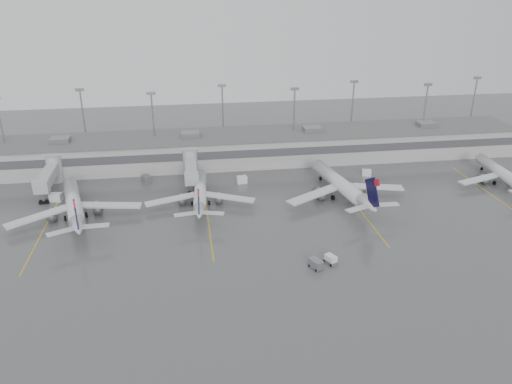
{
  "coord_description": "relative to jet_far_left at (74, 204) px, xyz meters",
  "views": [
    {
      "loc": [
        -21.41,
        -77.52,
        49.97
      ],
      "look_at": [
        -6.42,
        24.0,
        5.0
      ],
      "focal_mm": 35.0,
      "sensor_mm": 36.0,
      "label": 1
    }
  ],
  "objects": [
    {
      "name": "jet_bridge_right",
      "position": [
        26.19,
        18.67,
        0.61
      ],
      "size": [
        4.0,
        17.2,
        7.0
      ],
      "color": "#ACAFB2",
      "rests_on": "ground"
    },
    {
      "name": "gse_uld_a",
      "position": [
        -6.26,
        9.94,
        -2.29
      ],
      "size": [
        2.99,
        2.23,
        1.94
      ],
      "primitive_type": "cube",
      "rotation": [
        0.0,
        0.0,
        -0.15
      ],
      "color": "white",
      "rests_on": "ground"
    },
    {
      "name": "jet_mid_left",
      "position": [
        27.95,
        3.11,
        -0.36
      ],
      "size": [
        25.73,
        28.9,
        9.35
      ],
      "rotation": [
        0.0,
        0.0,
        -0.06
      ],
      "color": "silver",
      "rests_on": "ground"
    },
    {
      "name": "jet_mid_right",
      "position": [
        61.85,
        1.89,
        0.16
      ],
      "size": [
        30.01,
        33.9,
        11.03
      ],
      "rotation": [
        0.0,
        0.0,
        0.16
      ],
      "color": "silver",
      "rests_on": "ground"
    },
    {
      "name": "gse_uld_c",
      "position": [
        73.09,
        14.84,
        -2.43
      ],
      "size": [
        2.68,
        2.14,
        1.66
      ],
      "primitive_type": "cube",
      "rotation": [
        0.0,
        0.0,
        -0.27
      ],
      "color": "white",
      "rests_on": "ground"
    },
    {
      "name": "ground",
      "position": [
        46.69,
        -27.05,
        -3.26
      ],
      "size": [
        260.0,
        260.0,
        0.0
      ],
      "primitive_type": "plane",
      "color": "#505052",
      "rests_on": "ground"
    },
    {
      "name": "cone_d",
      "position": [
        101.36,
        7.36,
        -2.86
      ],
      "size": [
        0.51,
        0.51,
        0.8
      ],
      "primitive_type": "cone",
      "color": "red",
      "rests_on": "ground"
    },
    {
      "name": "gse_loader",
      "position": [
        14.57,
        18.64,
        -2.35
      ],
      "size": [
        2.85,
        3.4,
        1.82
      ],
      "primitive_type": "cube",
      "rotation": [
        0.0,
        0.0,
        0.42
      ],
      "color": "slate",
      "rests_on": "ground"
    },
    {
      "name": "cone_a",
      "position": [
        1.21,
        5.29,
        -2.89
      ],
      "size": [
        0.47,
        0.47,
        0.75
      ],
      "primitive_type": "cone",
      "color": "red",
      "rests_on": "ground"
    },
    {
      "name": "terminal",
      "position": [
        46.69,
        30.93,
        0.91
      ],
      "size": [
        152.0,
        17.0,
        9.45
      ],
      "color": "#A2A29D",
      "rests_on": "ground"
    },
    {
      "name": "jet_far_right",
      "position": [
        105.6,
        4.31,
        -0.38
      ],
      "size": [
        25.52,
        28.66,
        9.27
      ],
      "rotation": [
        0.0,
        0.0,
        -0.06
      ],
      "color": "silver",
      "rests_on": "ground"
    },
    {
      "name": "stand_markings",
      "position": [
        46.69,
        -3.05,
        -3.26
      ],
      "size": [
        105.25,
        40.0,
        0.01
      ],
      "color": "#E5B10D",
      "rests_on": "ground"
    },
    {
      "name": "baggage_cart",
      "position": [
        47.74,
        -28.11,
        -2.34
      ],
      "size": [
        2.62,
        3.16,
        1.77
      ],
      "rotation": [
        0.0,
        0.0,
        0.46
      ],
      "color": "slate",
      "rests_on": "ground"
    },
    {
      "name": "cone_c",
      "position": [
        54.63,
        3.06,
        -2.9
      ],
      "size": [
        0.45,
        0.45,
        0.72
      ],
      "primitive_type": "cone",
      "color": "red",
      "rests_on": "ground"
    },
    {
      "name": "jet_far_left",
      "position": [
        0.0,
        0.0,
        0.0
      ],
      "size": [
        28.11,
        31.89,
        10.5
      ],
      "rotation": [
        0.0,
        0.0,
        0.24
      ],
      "color": "silver",
      "rests_on": "ground"
    },
    {
      "name": "gse_uld_b",
      "position": [
        39.17,
        14.65,
        -2.35
      ],
      "size": [
        2.75,
        1.99,
        1.83
      ],
      "primitive_type": "cube",
      "rotation": [
        0.0,
        0.0,
        0.11
      ],
      "color": "white",
      "rests_on": "ground"
    },
    {
      "name": "light_masts",
      "position": [
        46.69,
        36.7,
        8.76
      ],
      "size": [
        142.4,
        8.0,
        20.6
      ],
      "color": "gray",
      "rests_on": "ground"
    },
    {
      "name": "baggage_tug",
      "position": [
        50.94,
        -26.91,
        -2.61
      ],
      "size": [
        2.57,
        3.04,
        1.68
      ],
      "rotation": [
        0.0,
        0.0,
        0.46
      ],
      "color": "white",
      "rests_on": "ground"
    },
    {
      "name": "jet_bridge_left",
      "position": [
        -8.81,
        18.67,
        0.61
      ],
      "size": [
        4.0,
        17.2,
        7.0
      ],
      "color": "#ACAFB2",
      "rests_on": "ground"
    },
    {
      "name": "cone_b",
      "position": [
        21.99,
        8.1,
        -2.91
      ],
      "size": [
        0.45,
        0.45,
        0.71
      ],
      "primitive_type": "cone",
      "color": "red",
      "rests_on": "ground"
    }
  ]
}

